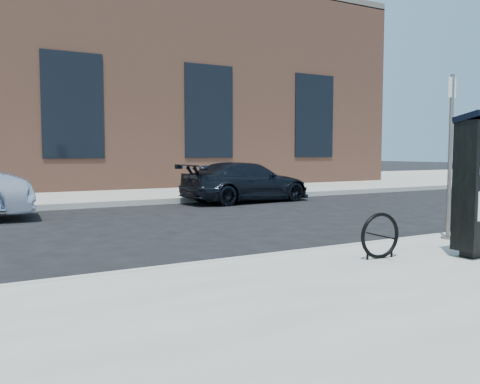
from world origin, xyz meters
TOP-DOWN VIEW (x-y plane):
  - ground at (0.00, 0.00)m, footprint 120.00×120.00m
  - sidewalk_far at (0.00, 14.00)m, footprint 60.00×12.00m
  - curb_near at (0.00, -0.02)m, footprint 60.00×0.12m
  - curb_far at (0.00, 8.02)m, footprint 60.00×0.12m
  - building at (-0.00, 17.00)m, footprint 28.00×10.05m
  - parking_kiosk at (2.05, -1.43)m, footprint 0.42×0.38m
  - sign_pole at (2.96, -0.37)m, footprint 0.22×0.20m
  - bike_rack at (1.01, -0.91)m, footprint 0.58×0.09m
  - car_dark at (3.96, 7.40)m, footprint 4.16×1.99m

SIDE VIEW (x-z plane):
  - ground at x=0.00m, z-range 0.00..0.00m
  - sidewalk_far at x=0.00m, z-range 0.00..0.15m
  - curb_near at x=0.00m, z-range -0.01..0.15m
  - curb_far at x=0.00m, z-range -0.01..0.15m
  - bike_rack at x=1.01m, z-range 0.14..0.72m
  - car_dark at x=3.96m, z-range 0.00..1.17m
  - parking_kiosk at x=2.05m, z-range 0.17..1.99m
  - sign_pole at x=2.96m, z-range 0.14..2.61m
  - building at x=0.00m, z-range 0.02..8.27m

